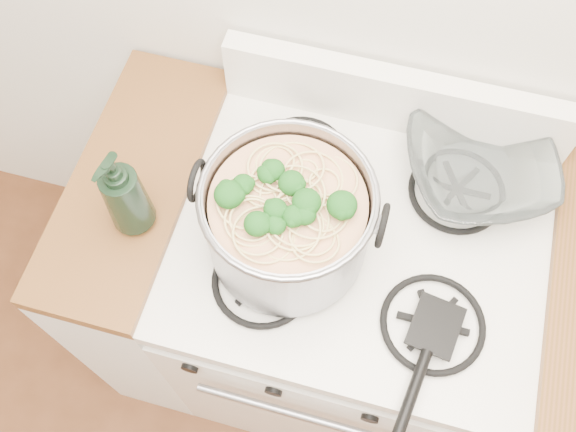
{
  "coord_description": "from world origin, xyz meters",
  "views": [
    {
      "loc": [
        -0.0,
        0.69,
        2.1
      ],
      "look_at": [
        -0.14,
        1.2,
        1.05
      ],
      "focal_mm": 40.0,
      "sensor_mm": 36.0,
      "label": 1
    }
  ],
  "objects": [
    {
      "name": "gas_range",
      "position": [
        0.0,
        1.26,
        0.44
      ],
      "size": [
        0.76,
        0.66,
        0.92
      ],
      "color": "white",
      "rests_on": "ground"
    },
    {
      "name": "counter_left",
      "position": [
        -0.51,
        1.26,
        0.46
      ],
      "size": [
        0.25,
        0.65,
        0.92
      ],
      "color": "silver",
      "rests_on": "ground"
    },
    {
      "name": "stock_pot",
      "position": [
        -0.14,
        1.2,
        1.03
      ],
      "size": [
        0.35,
        0.32,
        0.22
      ],
      "color": "gray",
      "rests_on": "gas_range"
    },
    {
      "name": "spatula",
      "position": [
        0.17,
        1.11,
        0.94
      ],
      "size": [
        0.33,
        0.35,
        0.02
      ],
      "primitive_type": null,
      "rotation": [
        0.0,
        0.0,
        -0.15
      ],
      "color": "black",
      "rests_on": "gas_range"
    },
    {
      "name": "glass_bowl",
      "position": [
        0.2,
        1.46,
        0.94
      ],
      "size": [
        0.16,
        0.16,
        0.03
      ],
      "primitive_type": "imported",
      "rotation": [
        0.0,
        0.0,
        0.4
      ],
      "color": "white",
      "rests_on": "gas_range"
    },
    {
      "name": "bottle",
      "position": [
        -0.46,
        1.17,
        1.04
      ],
      "size": [
        0.11,
        0.11,
        0.23
      ],
      "primitive_type": "imported",
      "rotation": [
        0.0,
        0.0,
        -0.22
      ],
      "color": "black",
      "rests_on": "counter_left"
    }
  ]
}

